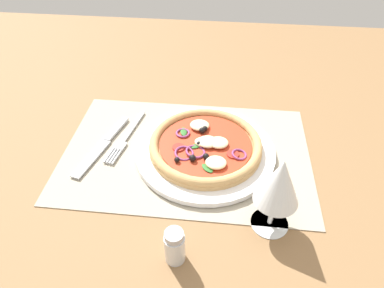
% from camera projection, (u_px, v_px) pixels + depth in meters
% --- Properties ---
extents(ground_plane, '(1.90, 1.40, 0.02)m').
position_uv_depth(ground_plane, '(186.00, 157.00, 0.73)').
color(ground_plane, olive).
extents(placemat, '(0.51, 0.34, 0.00)m').
position_uv_depth(placemat, '(186.00, 152.00, 0.72)').
color(placemat, '#A39984').
rests_on(placemat, ground_plane).
extents(plate, '(0.29, 0.29, 0.01)m').
position_uv_depth(plate, '(205.00, 152.00, 0.71)').
color(plate, white).
rests_on(plate, placemat).
extents(pizza, '(0.23, 0.23, 0.03)m').
position_uv_depth(pizza, '(205.00, 146.00, 0.69)').
color(pizza, tan).
rests_on(pizza, plate).
extents(fork, '(0.05, 0.18, 0.00)m').
position_uv_depth(fork, '(125.00, 139.00, 0.74)').
color(fork, '#B2B5BA').
rests_on(fork, placemat).
extents(knife, '(0.07, 0.20, 0.01)m').
position_uv_depth(knife, '(102.00, 146.00, 0.72)').
color(knife, '#B2B5BA').
rests_on(knife, placemat).
extents(wine_glass, '(0.07, 0.07, 0.15)m').
position_uv_depth(wine_glass, '(279.00, 183.00, 0.52)').
color(wine_glass, silver).
rests_on(wine_glass, ground_plane).
extents(pepper_shaker, '(0.03, 0.03, 0.07)m').
position_uv_depth(pepper_shaker, '(175.00, 246.00, 0.52)').
color(pepper_shaker, silver).
rests_on(pepper_shaker, ground_plane).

